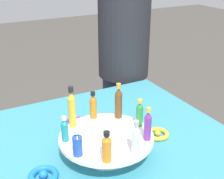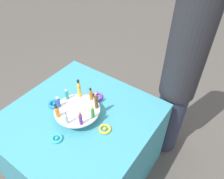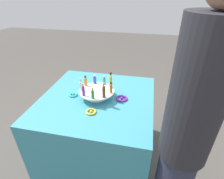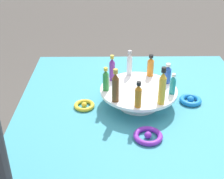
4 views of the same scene
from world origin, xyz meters
name	(u,v)px [view 4 (image 4 of 4)]	position (x,y,z in m)	size (l,w,h in m)	color
party_table	(135,169)	(0.00, 0.00, 0.37)	(1.02, 1.02, 0.73)	teal
display_stand	(138,94)	(0.00, 0.00, 0.79)	(0.32, 0.32, 0.08)	white
bottle_orange	(150,66)	(0.12, -0.06, 0.86)	(0.03, 0.03, 0.10)	orange
bottle_clear	(129,64)	(0.13, 0.03, 0.86)	(0.02, 0.02, 0.12)	silver
bottle_purple	(112,69)	(0.08, 0.11, 0.86)	(0.02, 0.02, 0.12)	#702D93
bottle_green	(106,80)	(-0.01, 0.14, 0.86)	(0.02, 0.02, 0.10)	#288438
bottle_brown	(115,87)	(-0.09, 0.10, 0.87)	(0.03, 0.03, 0.14)	brown
bottle_amber	(138,95)	(-0.13, 0.02, 0.86)	(0.03, 0.03, 0.10)	#AD6B19
bottle_gold	(162,87)	(-0.11, -0.07, 0.88)	(0.03, 0.03, 0.15)	gold
bottle_teal	(173,85)	(-0.04, -0.13, 0.85)	(0.02, 0.02, 0.09)	teal
bottle_blue	(167,74)	(0.05, -0.12, 0.85)	(0.03, 0.03, 0.09)	#234CAD
ribbon_bow_purple	(148,136)	(-0.23, -0.02, 0.74)	(0.11, 0.11, 0.03)	purple
ribbon_bow_blue	(190,100)	(0.02, -0.23, 0.74)	(0.09, 0.09, 0.03)	blue
ribbon_bow_teal	(131,78)	(0.23, 0.02, 0.74)	(0.08, 0.08, 0.02)	#2DB7CC
ribbon_bow_gold	(84,105)	(-0.02, 0.23, 0.74)	(0.09, 0.09, 0.02)	gold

